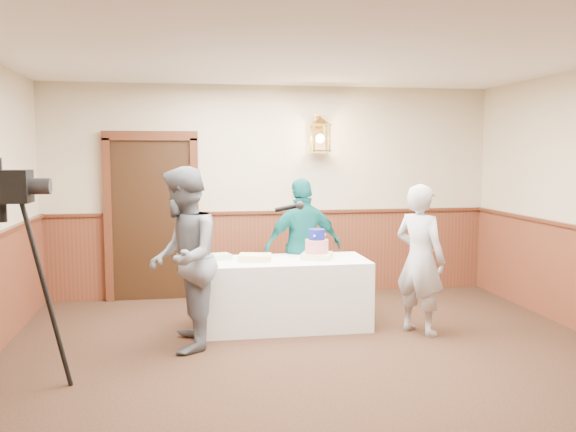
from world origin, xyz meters
The scene contains 10 objects.
ground centered at (0.00, 0.00, 0.00)m, with size 7.00×7.00×0.00m, color black.
room_shell centered at (-0.05, 0.45, 1.52)m, with size 6.02×7.02×2.81m.
display_table centered at (-0.10, 1.90, 0.38)m, with size 1.80×0.80×0.75m, color white.
tiered_cake centered at (0.25, 1.90, 0.88)m, with size 0.41×0.41×0.33m.
sheet_cake_yellow centered at (-0.44, 1.88, 0.79)m, with size 0.34×0.26×0.07m, color #FDE097.
sheet_cake_green centered at (-0.82, 2.02, 0.78)m, with size 0.26×0.21×0.06m, color #ABE09E.
interviewer centered at (-1.20, 1.31, 0.89)m, with size 1.52×0.91×1.78m.
baker centered at (1.26, 1.43, 0.80)m, with size 0.58×0.38×1.59m, color #A7A8AD.
assistant_p centered at (0.19, 2.36, 0.81)m, with size 0.95×0.40×1.62m, color #0F605E.
tv_camera_rig centered at (-2.59, 0.50, 0.80)m, with size 0.69×0.65×1.78m.
Camera 1 is at (-1.17, -4.59, 1.91)m, focal length 38.00 mm.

